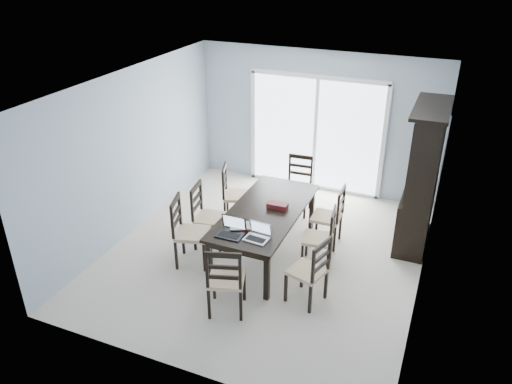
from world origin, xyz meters
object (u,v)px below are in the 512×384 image
at_px(dining_table, 265,215).
at_px(chair_right_mid, 325,232).
at_px(chair_right_near, 314,265).
at_px(chair_right_far, 333,210).
at_px(chair_left_mid, 204,209).
at_px(laptop_dark, 230,232).
at_px(china_hutch, 422,179).
at_px(cell_phone, 249,239).
at_px(laptop_silver, 256,236).
at_px(chair_end_near, 225,274).
at_px(hot_tub, 315,144).
at_px(chair_end_far, 299,178).
at_px(chair_left_far, 231,188).
at_px(game_box, 278,205).
at_px(chair_left_near, 185,224).

bearing_deg(dining_table, chair_right_mid, 2.19).
relative_size(chair_right_near, chair_right_far, 0.99).
relative_size(chair_left_mid, laptop_dark, 3.34).
height_order(china_hutch, laptop_dark, china_hutch).
bearing_deg(cell_phone, laptop_silver, 46.57).
distance_m(chair_right_mid, chair_end_near, 1.73).
bearing_deg(chair_left_mid, hot_tub, 160.16).
bearing_deg(hot_tub, chair_end_far, -81.53).
relative_size(chair_right_mid, cell_phone, 10.41).
bearing_deg(chair_left_far, dining_table, 31.41).
xyz_separation_m(dining_table, chair_left_mid, (-0.96, -0.12, -0.05)).
height_order(dining_table, chair_right_far, chair_right_far).
relative_size(chair_right_far, game_box, 3.79).
bearing_deg(chair_end_near, chair_right_near, 16.71).
height_order(chair_left_near, chair_right_near, chair_left_near).
height_order(chair_right_far, cell_phone, chair_right_far).
height_order(chair_end_far, hot_tub, chair_end_far).
height_order(chair_left_mid, chair_end_far, chair_left_mid).
height_order(chair_right_far, hot_tub, chair_right_far).
bearing_deg(dining_table, chair_left_near, -146.45).
distance_m(cell_phone, game_box, 0.95).
relative_size(china_hutch, chair_left_far, 1.90).
bearing_deg(cell_phone, hot_tub, 129.70).
bearing_deg(hot_tub, chair_end_near, -86.11).
height_order(china_hutch, chair_left_mid, china_hutch).
xyz_separation_m(chair_end_far, game_box, (0.13, -1.39, 0.18)).
height_order(chair_left_near, chair_end_near, chair_left_near).
relative_size(cell_phone, game_box, 0.35).
relative_size(dining_table, chair_left_far, 1.90).
distance_m(chair_end_far, cell_phone, 2.35).
bearing_deg(chair_right_far, chair_right_mid, -177.56).
relative_size(chair_end_near, hot_tub, 0.62).
bearing_deg(dining_table, chair_right_far, 36.81).
xyz_separation_m(chair_right_near, hot_tub, (-1.27, 4.29, -0.10)).
height_order(cell_phone, game_box, game_box).
distance_m(laptop_silver, cell_phone, 0.11).
bearing_deg(laptop_silver, china_hutch, 52.69).
relative_size(laptop_dark, laptop_silver, 1.06).
height_order(chair_left_mid, cell_phone, chair_left_mid).
xyz_separation_m(dining_table, chair_left_far, (-0.89, 0.72, -0.06)).
bearing_deg(chair_end_near, hot_tub, 76.08).
distance_m(laptop_silver, game_box, 0.93).
distance_m(chair_left_near, chair_left_mid, 0.54).
relative_size(dining_table, chair_right_near, 1.97).
bearing_deg(chair_left_mid, china_hutch, 105.60).
relative_size(china_hutch, chair_right_near, 1.97).
height_order(laptop_dark, cell_phone, laptop_dark).
distance_m(chair_right_far, game_box, 0.90).
distance_m(dining_table, chair_left_far, 1.14).
bearing_deg(chair_end_near, dining_table, 74.50).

